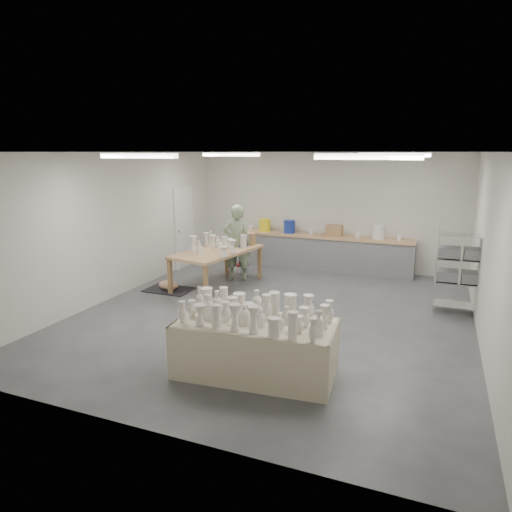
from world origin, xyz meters
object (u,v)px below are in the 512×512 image
at_px(work_table, 220,249).
at_px(potter, 237,243).
at_px(drying_table, 255,344).
at_px(red_stool, 242,265).

bearing_deg(work_table, potter, 81.92).
bearing_deg(drying_table, potter, 112.16).
bearing_deg(work_table, red_stool, 87.82).
height_order(drying_table, potter, potter).
relative_size(potter, red_stool, 4.94).
bearing_deg(work_table, drying_table, -47.34).
relative_size(drying_table, potter, 1.23).
height_order(drying_table, red_stool, drying_table).
distance_m(work_table, red_stool, 0.99).
xyz_separation_m(drying_table, red_stool, (-2.18, 4.52, -0.15)).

